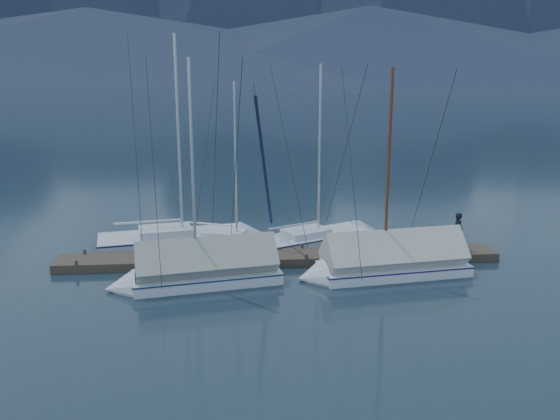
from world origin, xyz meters
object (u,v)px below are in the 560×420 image
at_px(sailboat_open_right, 326,237).
at_px(sailboat_covered_near, 381,264).
at_px(sailboat_covered_far, 193,273).
at_px(sailboat_open_left, 195,239).
at_px(sailboat_open_mid, 246,243).
at_px(person, 458,231).

distance_m(sailboat_open_right, sailboat_covered_near, 4.86).
xyz_separation_m(sailboat_open_right, sailboat_covered_far, (-5.80, -5.04, 0.29)).
relative_size(sailboat_open_left, sailboat_open_mid, 1.27).
height_order(sailboat_open_mid, sailboat_covered_far, sailboat_covered_far).
distance_m(sailboat_open_mid, sailboat_open_right, 3.76).
bearing_deg(sailboat_covered_near, person, 27.08).
xyz_separation_m(sailboat_open_left, person, (11.15, -2.92, 0.95)).
bearing_deg(sailboat_covered_near, sailboat_open_mid, 140.92).
distance_m(sailboat_covered_far, person, 11.18).
relative_size(sailboat_covered_near, person, 5.55).
distance_m(sailboat_open_left, sailboat_open_mid, 2.42).
xyz_separation_m(sailboat_open_left, sailboat_covered_near, (7.39, -4.84, 0.26)).
bearing_deg(person, sailboat_open_mid, 73.09).
distance_m(sailboat_open_left, sailboat_covered_far, 5.23).
xyz_separation_m(sailboat_covered_near, sailboat_covered_far, (-7.15, -0.38, 0.01)).
relative_size(sailboat_covered_near, sailboat_covered_far, 0.97).
bearing_deg(sailboat_open_left, sailboat_covered_near, -33.23).
bearing_deg(sailboat_open_mid, sailboat_covered_near, -39.08).
bearing_deg(sailboat_open_right, sailboat_open_mid, -171.78).
xyz_separation_m(sailboat_open_left, sailboat_covered_far, (0.24, -5.22, 0.26)).
distance_m(sailboat_open_right, person, 5.89).
bearing_deg(sailboat_open_left, sailboat_open_mid, -17.22).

